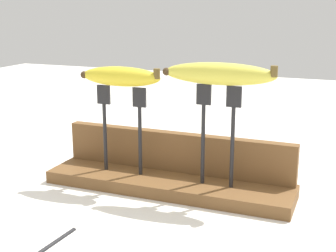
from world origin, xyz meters
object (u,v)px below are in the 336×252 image
at_px(fork_stand_right, 217,127).
at_px(banana_raised_left, 120,77).
at_px(banana_raised_right, 219,74).
at_px(fork_stand_left, 121,122).

relative_size(fork_stand_right, banana_raised_left, 1.13).
distance_m(banana_raised_left, banana_raised_right, 0.19).
bearing_deg(fork_stand_right, fork_stand_left, 180.00).
relative_size(fork_stand_left, banana_raised_right, 0.84).
relative_size(banana_raised_left, banana_raised_right, 0.81).
xyz_separation_m(fork_stand_right, banana_raised_right, (-0.00, -0.00, 0.09)).
xyz_separation_m(banana_raised_left, banana_raised_right, (0.19, 0.00, 0.01)).
relative_size(fork_stand_right, banana_raised_right, 0.91).
distance_m(fork_stand_right, banana_raised_left, 0.20).
height_order(fork_stand_left, banana_raised_left, banana_raised_left).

